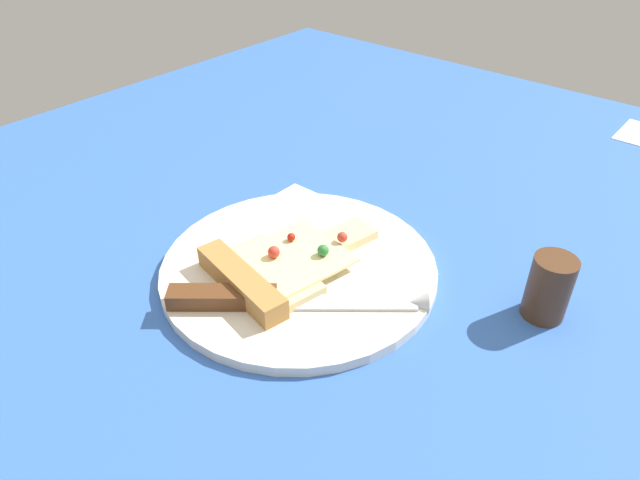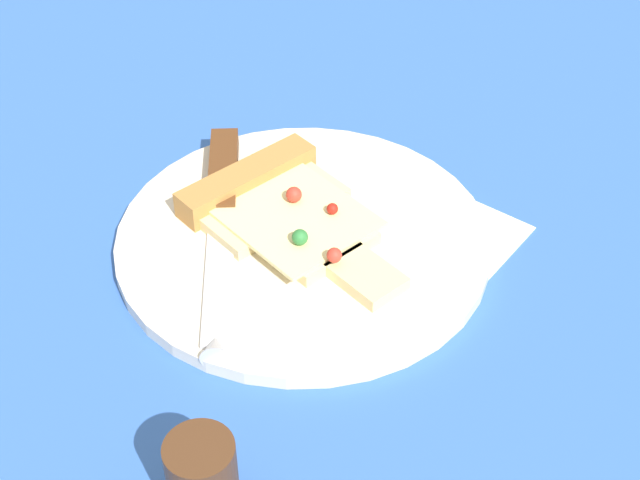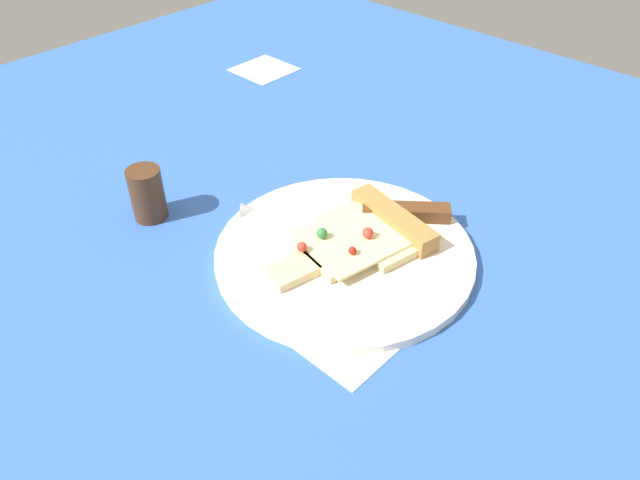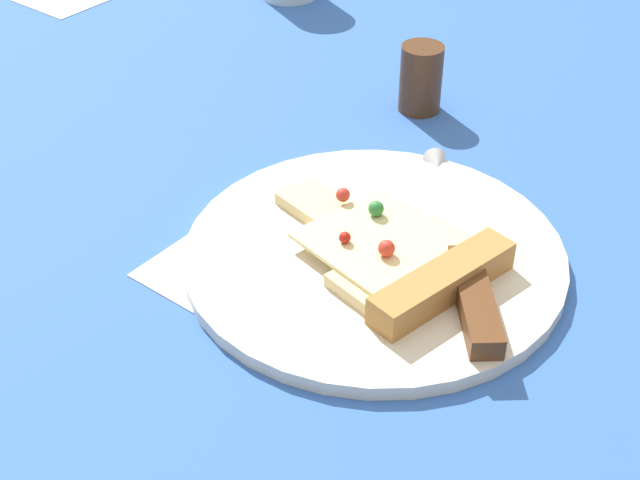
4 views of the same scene
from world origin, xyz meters
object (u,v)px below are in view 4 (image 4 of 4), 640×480
at_px(pizza_slice, 397,256).
at_px(pepper_shaker, 421,78).
at_px(knife, 463,260).
at_px(plate, 371,254).

height_order(pizza_slice, pepper_shaker, pepper_shaker).
xyz_separation_m(knife, pepper_shaker, (0.19, 0.16, 0.01)).
bearing_deg(pizza_slice, pepper_shaker, 40.50).
xyz_separation_m(plate, pepper_shaker, (0.21, 0.10, 0.03)).
relative_size(pizza_slice, pepper_shaker, 2.92).
bearing_deg(plate, knife, -71.07).
distance_m(pizza_slice, pepper_shaker, 0.25).
bearing_deg(plate, pepper_shaker, 24.41).
height_order(plate, pizza_slice, pizza_slice).
bearing_deg(knife, pizza_slice, 174.94).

